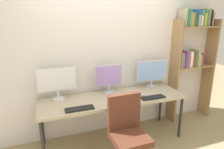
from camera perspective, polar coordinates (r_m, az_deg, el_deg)
name	(u,v)px	position (r m, az deg, el deg)	size (l,w,h in m)	color
wall_back	(104,56)	(3.28, -2.22, 5.24)	(4.62, 0.10, 2.60)	silver
desk	(113,100)	(3.08, 0.32, -7.41)	(2.22, 0.68, 0.74)	tan
bookshelf	(192,50)	(3.92, 21.97, 6.42)	(0.83, 0.28, 2.06)	#9E7A4C
office_chair	(128,140)	(2.70, 4.54, -18.25)	(0.52, 0.52, 0.99)	#2D2D33
monitor_left	(57,82)	(3.01, -15.40, -2.00)	(0.56, 0.18, 0.47)	silver
monitor_center	(109,77)	(3.16, -1.01, -0.83)	(0.44, 0.18, 0.46)	silver
monitor_right	(152,72)	(3.49, 11.36, 0.66)	(0.58, 0.18, 0.47)	silver
keyboard_left	(80,109)	(2.72, -9.23, -9.61)	(0.38, 0.13, 0.02)	black
keyboard_right	(153,97)	(3.10, 11.65, -6.42)	(0.37, 0.13, 0.02)	black
computer_mouse	(112,101)	(2.88, 0.05, -7.72)	(0.06, 0.10, 0.03)	silver
laptop_closed	(132,95)	(3.14, 5.69, -5.80)	(0.32, 0.22, 0.02)	silver
coffee_mug	(135,99)	(2.91, 6.70, -6.96)	(0.11, 0.08, 0.09)	#1E8C4C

